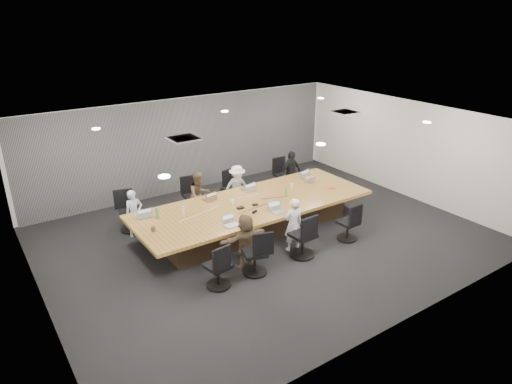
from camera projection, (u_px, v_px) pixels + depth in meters
floor at (265, 237)px, 11.10m from camera, size 10.00×8.00×0.00m
ceiling at (266, 124)px, 10.05m from camera, size 10.00×8.00×0.00m
wall_back at (189, 144)px, 13.64m from camera, size 10.00×0.00×2.80m
wall_front at (406, 255)px, 7.50m from camera, size 10.00×0.00×2.80m
wall_left at (33, 241)px, 7.97m from camera, size 0.00×8.00×2.80m
wall_right at (407, 149)px, 13.17m from camera, size 0.00×8.00×2.80m
curtain at (190, 145)px, 13.58m from camera, size 9.80×0.04×2.80m
conference_table at (254, 215)px, 11.33m from camera, size 6.00×2.20×0.74m
chair_0 at (130, 214)px, 11.29m from camera, size 0.70×0.70×0.86m
chair_1 at (194, 199)px, 12.21m from camera, size 0.63×0.63×0.85m
chair_2 at (231, 192)px, 12.84m from camera, size 0.60×0.60×0.75m
chair_3 at (283, 178)px, 13.79m from camera, size 0.58×0.58×0.80m
chair_4 at (218, 269)px, 9.00m from camera, size 0.59×0.59×0.77m
chair_5 at (255, 256)px, 9.44m from camera, size 0.69×0.69×0.81m
chair_6 at (303, 238)px, 10.10m from camera, size 0.62×0.62×0.87m
chair_7 at (348, 225)px, 10.85m from camera, size 0.52×0.52×0.74m
person_0 at (134, 214)px, 10.97m from camera, size 0.43×0.29×1.17m
laptop_0 at (142, 215)px, 10.48m from camera, size 0.36×0.26×0.02m
person_1 at (199, 196)px, 11.86m from camera, size 0.66×0.53×1.29m
laptop_1 at (209, 199)px, 11.40m from camera, size 0.35×0.27×0.02m
person_2 at (237, 187)px, 12.47m from camera, size 0.86×0.56×1.24m
laptop_2 at (248, 189)px, 12.00m from camera, size 0.38×0.29×0.02m
person_3 at (291, 173)px, 13.42m from camera, size 0.81×0.40×1.33m
laptop_3 at (303, 176)px, 12.97m from camera, size 0.40×0.32×0.02m
person_5 at (245, 241)px, 9.64m from camera, size 1.12×0.36×1.21m
laptop_5 at (232, 225)px, 10.01m from camera, size 0.30×0.21×0.02m
person_6 at (293, 225)px, 10.29m from camera, size 0.50×0.37×1.27m
laptop_6 at (279, 212)px, 10.67m from camera, size 0.35×0.26×0.02m
bottle_green_left at (157, 213)px, 10.30m from camera, size 0.10×0.10×0.28m
bottle_green_right at (286, 192)px, 11.51m from camera, size 0.08×0.08×0.23m
bottle_clear at (183, 210)px, 10.52m from camera, size 0.07×0.07×0.21m
cup_white_far at (232, 202)px, 11.08m from camera, size 0.09×0.09×0.11m
cup_white_near at (292, 185)px, 12.13m from camera, size 0.11×0.11×0.11m
mug_brown at (153, 229)px, 9.73m from camera, size 0.10×0.10×0.11m
mic_left at (240, 208)px, 10.86m from camera, size 0.17×0.12×0.03m
mic_right at (255, 205)px, 11.04m from camera, size 0.15×0.12×0.03m
stapler at (255, 212)px, 10.63m from camera, size 0.15×0.08×0.05m
canvas_bag at (309, 180)px, 12.49m from camera, size 0.28×0.18×0.14m
snack_packet at (331, 187)px, 12.08m from camera, size 0.24×0.22×0.04m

